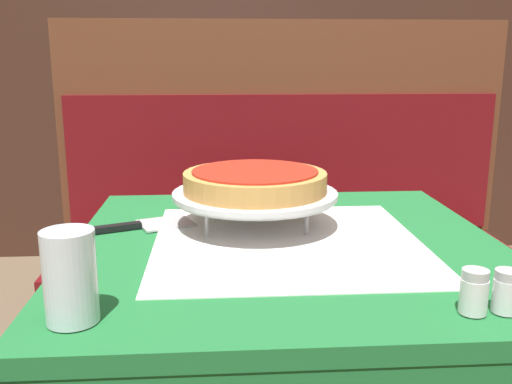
{
  "coord_description": "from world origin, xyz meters",
  "views": [
    {
      "loc": [
        -0.13,
        -1.03,
        1.09
      ],
      "look_at": [
        -0.06,
        0.07,
        0.84
      ],
      "focal_mm": 40.0,
      "sensor_mm": 36.0,
      "label": 1
    }
  ],
  "objects_px": {
    "water_glass_near": "(70,276)",
    "salt_shaker": "(474,292)",
    "condiment_caddy": "(219,123)",
    "dining_table_rear": "(234,160)",
    "pepper_shaker": "(506,291)",
    "booth_bench": "(286,282)",
    "pizza_server": "(128,227)",
    "deep_dish_pizza": "(255,181)",
    "dining_table_front": "(287,299)",
    "pizza_pan_stand": "(255,196)"
  },
  "relations": [
    {
      "from": "water_glass_near",
      "to": "salt_shaker",
      "type": "xyz_separation_m",
      "value": [
        0.54,
        -0.01,
        -0.03
      ]
    },
    {
      "from": "condiment_caddy",
      "to": "dining_table_rear",
      "type": "bearing_deg",
      "value": -56.0
    },
    {
      "from": "condiment_caddy",
      "to": "pepper_shaker",
      "type": "bearing_deg",
      "value": -79.21
    },
    {
      "from": "dining_table_rear",
      "to": "booth_bench",
      "type": "height_order",
      "value": "booth_bench"
    },
    {
      "from": "pizza_server",
      "to": "salt_shaker",
      "type": "relative_size",
      "value": 4.7
    },
    {
      "from": "condiment_caddy",
      "to": "deep_dish_pizza",
      "type": "bearing_deg",
      "value": -87.59
    },
    {
      "from": "booth_bench",
      "to": "water_glass_near",
      "type": "relative_size",
      "value": 12.13
    },
    {
      "from": "dining_table_front",
      "to": "booth_bench",
      "type": "distance_m",
      "value": 0.82
    },
    {
      "from": "dining_table_rear",
      "to": "water_glass_near",
      "type": "bearing_deg",
      "value": -98.17
    },
    {
      "from": "water_glass_near",
      "to": "salt_shaker",
      "type": "relative_size",
      "value": 2.01
    },
    {
      "from": "dining_table_front",
      "to": "dining_table_rear",
      "type": "distance_m",
      "value": 1.57
    },
    {
      "from": "dining_table_rear",
      "to": "dining_table_front",
      "type": "bearing_deg",
      "value": -88.06
    },
    {
      "from": "booth_bench",
      "to": "condiment_caddy",
      "type": "height_order",
      "value": "booth_bench"
    },
    {
      "from": "water_glass_near",
      "to": "condiment_caddy",
      "type": "bearing_deg",
      "value": 84.19
    },
    {
      "from": "pizza_pan_stand",
      "to": "pepper_shaker",
      "type": "distance_m",
      "value": 0.53
    },
    {
      "from": "dining_table_front",
      "to": "salt_shaker",
      "type": "bearing_deg",
      "value": -56.84
    },
    {
      "from": "pizza_server",
      "to": "condiment_caddy",
      "type": "height_order",
      "value": "condiment_caddy"
    },
    {
      "from": "pizza_pan_stand",
      "to": "pizza_server",
      "type": "height_order",
      "value": "pizza_pan_stand"
    },
    {
      "from": "deep_dish_pizza",
      "to": "salt_shaker",
      "type": "height_order",
      "value": "deep_dish_pizza"
    },
    {
      "from": "pizza_server",
      "to": "condiment_caddy",
      "type": "bearing_deg",
      "value": 83.03
    },
    {
      "from": "booth_bench",
      "to": "pizza_pan_stand",
      "type": "height_order",
      "value": "booth_bench"
    },
    {
      "from": "deep_dish_pizza",
      "to": "pizza_pan_stand",
      "type": "bearing_deg",
      "value": 0.0
    },
    {
      "from": "booth_bench",
      "to": "pizza_pan_stand",
      "type": "relative_size",
      "value": 4.51
    },
    {
      "from": "dining_table_front",
      "to": "booth_bench",
      "type": "height_order",
      "value": "booth_bench"
    },
    {
      "from": "booth_bench",
      "to": "pizza_pan_stand",
      "type": "xyz_separation_m",
      "value": [
        -0.15,
        -0.67,
        0.46
      ]
    },
    {
      "from": "dining_table_rear",
      "to": "pizza_server",
      "type": "distance_m",
      "value": 1.5
    },
    {
      "from": "dining_table_rear",
      "to": "booth_bench",
      "type": "xyz_separation_m",
      "value": [
        0.15,
        -0.81,
        -0.28
      ]
    },
    {
      "from": "dining_table_rear",
      "to": "deep_dish_pizza",
      "type": "distance_m",
      "value": 1.49
    },
    {
      "from": "dining_table_front",
      "to": "deep_dish_pizza",
      "type": "height_order",
      "value": "deep_dish_pizza"
    },
    {
      "from": "pizza_pan_stand",
      "to": "water_glass_near",
      "type": "bearing_deg",
      "value": -123.19
    },
    {
      "from": "booth_bench",
      "to": "water_glass_near",
      "type": "height_order",
      "value": "booth_bench"
    },
    {
      "from": "booth_bench",
      "to": "dining_table_front",
      "type": "bearing_deg",
      "value": -97.01
    },
    {
      "from": "dining_table_front",
      "to": "pepper_shaker",
      "type": "distance_m",
      "value": 0.44
    },
    {
      "from": "pizza_server",
      "to": "deep_dish_pizza",
      "type": "bearing_deg",
      "value": -1.55
    },
    {
      "from": "deep_dish_pizza",
      "to": "pizza_server",
      "type": "bearing_deg",
      "value": 178.45
    },
    {
      "from": "pepper_shaker",
      "to": "dining_table_front",
      "type": "bearing_deg",
      "value": 128.4
    },
    {
      "from": "deep_dish_pizza",
      "to": "pizza_server",
      "type": "height_order",
      "value": "deep_dish_pizza"
    },
    {
      "from": "deep_dish_pizza",
      "to": "water_glass_near",
      "type": "distance_m",
      "value": 0.49
    },
    {
      "from": "booth_bench",
      "to": "pizza_server",
      "type": "distance_m",
      "value": 0.87
    },
    {
      "from": "booth_bench",
      "to": "water_glass_near",
      "type": "xyz_separation_m",
      "value": [
        -0.42,
        -1.08,
        0.46
      ]
    },
    {
      "from": "dining_table_front",
      "to": "dining_table_rear",
      "type": "xyz_separation_m",
      "value": [
        -0.05,
        1.57,
        0.0
      ]
    },
    {
      "from": "water_glass_near",
      "to": "booth_bench",
      "type": "bearing_deg",
      "value": 68.82
    },
    {
      "from": "dining_table_front",
      "to": "booth_bench",
      "type": "relative_size",
      "value": 0.54
    },
    {
      "from": "water_glass_near",
      "to": "dining_table_front",
      "type": "bearing_deg",
      "value": 44.15
    },
    {
      "from": "water_glass_near",
      "to": "condiment_caddy",
      "type": "xyz_separation_m",
      "value": [
        0.2,
        1.99,
        -0.02
      ]
    },
    {
      "from": "pizza_pan_stand",
      "to": "water_glass_near",
      "type": "relative_size",
      "value": 2.69
    },
    {
      "from": "dining_table_rear",
      "to": "pepper_shaker",
      "type": "distance_m",
      "value": 1.93
    },
    {
      "from": "deep_dish_pizza",
      "to": "pizza_server",
      "type": "relative_size",
      "value": 0.99
    },
    {
      "from": "dining_table_front",
      "to": "condiment_caddy",
      "type": "bearing_deg",
      "value": 94.17
    },
    {
      "from": "dining_table_rear",
      "to": "pepper_shaker",
      "type": "bearing_deg",
      "value": -80.65
    }
  ]
}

